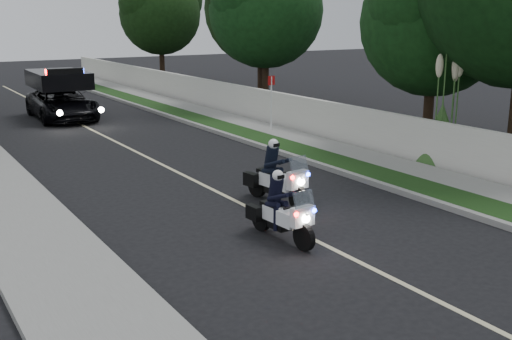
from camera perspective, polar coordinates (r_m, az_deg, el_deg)
The scene contains 17 objects.
ground at distance 13.44m, azimuth 4.65°, elevation -6.14°, with size 120.00×120.00×0.00m, color black.
curb_right at distance 23.67m, azimuth -1.81°, elevation 3.00°, with size 0.20×60.00×0.15m, color gray.
grass_verge at distance 24.02m, azimuth -0.37°, elevation 3.18°, with size 1.20×60.00×0.16m, color #193814.
sidewalk_right at distance 24.72m, azimuth 2.20°, elevation 3.48°, with size 1.40×60.00×0.16m, color gray.
property_wall at distance 25.17m, azimuth 4.11°, elevation 5.20°, with size 0.22×60.00×1.50m, color beige.
curb_left at distance 20.88m, azimuth -21.64°, elevation 0.48°, with size 0.20×60.00×0.15m, color gray.
lane_marking at distance 21.95m, azimuth -11.09°, elevation 1.66°, with size 0.12×50.00×0.01m, color #BFB78C.
police_moto_left at distance 13.17m, azimuth 2.34°, elevation -6.52°, with size 0.63×1.79×1.52m, color white, non-canonical shape.
police_moto_right at distance 15.65m, azimuth 1.94°, elevation -3.14°, with size 0.69×1.97×1.67m, color silver, non-canonical shape.
police_suv at distance 29.96m, azimuth -17.57°, elevation 4.56°, with size 2.47×5.34×2.59m, color black.
sign_post at distance 25.05m, azimuth 1.42°, elevation 3.45°, with size 0.38×0.38×2.42m, color #B2230C, non-canonical shape.
pampas_far at distance 20.59m, azimuth 16.69°, elevation 0.49°, with size 1.56×1.56×4.45m, color beige, non-canonical shape.
tree_right_a at distance 21.49m, azimuth 22.63°, elevation 0.55°, with size 6.73×6.73×11.22m, color black, non-canonical shape.
tree_right_b at distance 23.25m, azimuth 15.58°, elevation 2.08°, with size 5.20×5.20×8.66m, color #133B13, non-canonical shape.
tree_right_c at distance 32.74m, azimuth 0.46°, elevation 5.98°, with size 5.92×5.92×9.86m, color black, non-canonical shape.
tree_right_d at distance 31.89m, azimuth 0.87°, elevation 5.76°, with size 5.78×5.78×9.63m, color #153F16, non-canonical shape.
tree_right_e at distance 44.43m, azimuth -8.70°, elevation 7.97°, with size 5.63×5.63×9.39m, color #153310, non-canonical shape.
Camera 1 is at (-7.58, -10.07, 4.64)m, focal length 42.80 mm.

